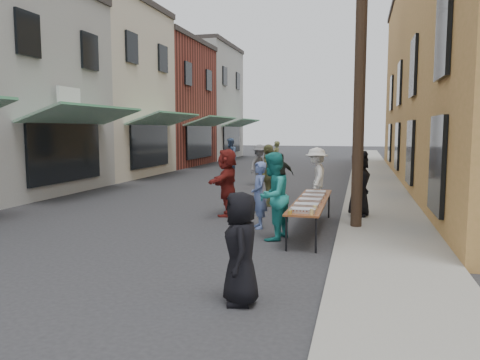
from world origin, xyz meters
The scene contains 27 objects.
ground centered at (0.00, 0.00, 0.00)m, with size 120.00×120.00×0.00m, color #28282B.
sidewalk centered at (5.00, 15.00, 0.05)m, with size 2.20×60.00×0.10m, color gray.
storefront_row centered at (-10.00, 14.96, 4.12)m, with size 8.00×37.00×9.00m.
utility_pole_near centered at (4.30, 3.00, 4.50)m, with size 0.26×0.26×9.00m, color #2D2116.
utility_pole_mid centered at (4.30, 15.00, 4.50)m, with size 0.26×0.26×9.00m, color #2D2116.
utility_pole_far centered at (4.30, 27.00, 4.50)m, with size 0.26×0.26×9.00m, color #2D2116.
serving_table centered at (3.28, 2.54, 0.71)m, with size 0.70×4.00×0.75m.
catering_tray_sausage centered at (3.28, 0.89, 0.79)m, with size 0.50×0.33×0.08m, color maroon.
catering_tray_foil_b centered at (3.28, 1.54, 0.79)m, with size 0.50×0.33×0.08m, color #B2B2B7.
catering_tray_buns centered at (3.28, 2.24, 0.79)m, with size 0.50×0.33×0.08m, color tan.
catering_tray_foil_d centered at (3.28, 2.94, 0.79)m, with size 0.50×0.33×0.08m, color #B2B2B7.
catering_tray_buns_end centered at (3.28, 3.64, 0.79)m, with size 0.50×0.33×0.08m, color tan.
condiment_jar_a centered at (3.06, 0.59, 0.79)m, with size 0.07×0.07×0.08m, color #A57F26.
condiment_jar_b centered at (3.06, 0.69, 0.79)m, with size 0.07×0.07×0.08m, color #A57F26.
condiment_jar_c centered at (3.06, 0.79, 0.79)m, with size 0.07×0.07×0.08m, color #A57F26.
cup_stack centered at (3.48, 0.64, 0.81)m, with size 0.08×0.08×0.12m, color tan.
guest_front_a centered at (2.81, -2.25, 0.78)m, with size 0.76×0.49×1.56m, color black.
guest_front_b centered at (2.01, 2.66, 0.81)m, with size 0.59×0.39×1.62m, color #576CA9.
guest_front_c centered at (2.54, 1.57, 0.95)m, with size 0.93×0.72×1.91m, color teal.
guest_front_d centered at (3.07, 6.15, 0.92)m, with size 1.19×0.68×1.84m, color white.
guest_front_e centered at (1.60, 6.00, 0.97)m, with size 1.13×0.47×1.93m, color olive.
guest_queue_back centered at (0.80, 4.07, 0.93)m, with size 1.73×0.55×1.86m, color maroon.
server centered at (4.35, 4.38, 0.98)m, with size 0.86×0.56×1.75m, color black.
passerby_left centered at (0.19, 11.22, 0.87)m, with size 1.13×0.65×1.74m, color slate.
passerby_mid centered at (1.60, 8.35, 0.77)m, with size 0.90×0.37×1.53m, color black.
passerby_right centered at (-0.08, 16.76, 0.88)m, with size 0.64×0.42×1.76m, color #5D6339.
passerby_far centered at (-2.78, 17.18, 0.95)m, with size 0.92×0.72×1.90m, color #49638D.
Camera 1 is at (4.36, -8.29, 2.40)m, focal length 35.00 mm.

